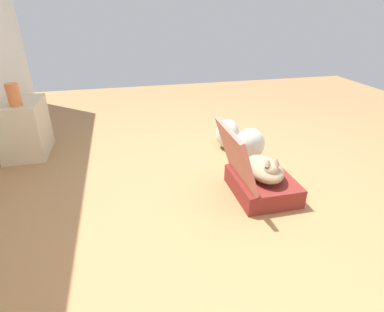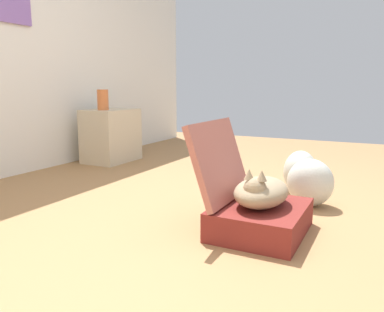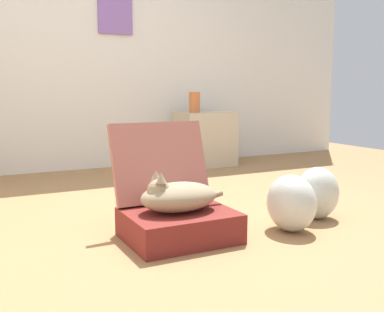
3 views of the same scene
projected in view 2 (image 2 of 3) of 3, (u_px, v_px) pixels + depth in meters
ground_plane at (234, 219)px, 2.34m from camera, size 7.68×7.68×0.00m
suitcase_base at (260, 219)px, 2.11m from camera, size 0.56×0.46×0.16m
suitcase_lid at (219, 161)px, 2.17m from camera, size 0.56×0.18×0.45m
cat at (261, 191)px, 2.07m from camera, size 0.50×0.28×0.22m
plastic_bag_white at (310, 183)px, 2.58m from camera, size 0.26×0.31×0.32m
plastic_bag_clear at (300, 172)px, 2.91m from camera, size 0.28×0.25×0.32m
side_table at (111, 135)px, 4.12m from camera, size 0.57×0.40×0.56m
vase_tall at (103, 100)px, 3.91m from camera, size 0.11×0.11×0.21m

